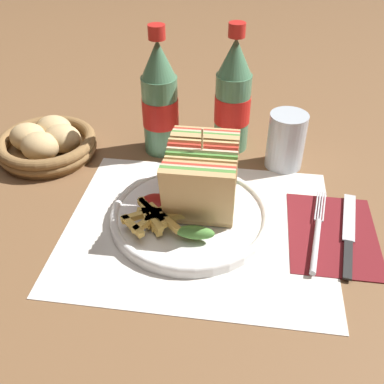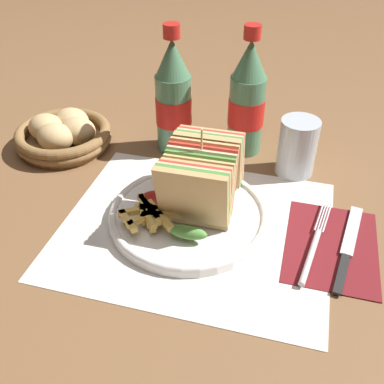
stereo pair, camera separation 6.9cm
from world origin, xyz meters
name	(u,v)px [view 1 (the left image)]	position (x,y,z in m)	size (l,w,h in m)	color
ground_plane	(175,230)	(0.00, 0.00, 0.00)	(4.00, 4.00, 0.00)	brown
placemat	(199,227)	(0.04, 0.01, 0.00)	(0.40, 0.34, 0.00)	silver
plate_main	(190,215)	(0.02, 0.03, 0.01)	(0.25, 0.25, 0.02)	white
club_sandwich	(202,178)	(0.03, 0.05, 0.07)	(0.10, 0.18, 0.14)	tan
fries_pile	(154,217)	(-0.03, -0.01, 0.03)	(0.11, 0.08, 0.02)	#E0B756
ketchup_blob	(156,203)	(-0.03, 0.03, 0.03)	(0.05, 0.04, 0.02)	maroon
napkin	(332,233)	(0.24, 0.02, 0.00)	(0.13, 0.18, 0.00)	maroon
fork	(317,237)	(0.21, 0.01, 0.01)	(0.04, 0.19, 0.01)	silver
knife	(349,234)	(0.26, 0.02, 0.01)	(0.04, 0.19, 0.00)	black
coke_bottle_near	(160,101)	(-0.06, 0.23, 0.10)	(0.07, 0.07, 0.24)	#4C7F5B
coke_bottle_far	(233,98)	(0.07, 0.26, 0.10)	(0.07, 0.07, 0.24)	#4C7F5B
glass_near	(286,144)	(0.17, 0.20, 0.04)	(0.07, 0.07, 0.10)	silver
bread_basket	(47,143)	(-0.27, 0.18, 0.03)	(0.18, 0.18, 0.06)	olive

